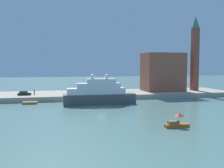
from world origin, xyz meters
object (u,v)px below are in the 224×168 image
object	(u,v)px
work_barge	(30,103)
person_figure	(34,92)
bell_tower	(195,50)
large_yacht	(99,94)
harbor_building	(163,72)
small_motorboat	(177,122)
parked_car	(24,93)
mooring_bollard	(90,94)

from	to	relation	value
work_barge	person_figure	xyz separation A→B (m)	(0.41, 11.23, 2.18)
bell_tower	person_figure	bearing A→B (deg)	-178.06
large_yacht	harbor_building	world-z (taller)	harbor_building
small_motorboat	harbor_building	world-z (taller)	harbor_building
work_barge	harbor_building	world-z (taller)	harbor_building
small_motorboat	bell_tower	bearing A→B (deg)	56.75
bell_tower	small_motorboat	bearing A→B (deg)	-123.25
large_yacht	person_figure	distance (m)	26.03
parked_car	mooring_bollard	size ratio (longest dim) A/B	5.71
small_motorboat	mooring_bollard	distance (m)	42.69
work_barge	person_figure	size ratio (longest dim) A/B	2.42
harbor_building	large_yacht	bearing A→B (deg)	-146.72
work_barge	mooring_bollard	bearing A→B (deg)	11.79
work_barge	parked_car	bearing A→B (deg)	105.81
large_yacht	small_motorboat	bearing A→B (deg)	-72.74
work_barge	harbor_building	bearing A→B (deg)	15.98
harbor_building	person_figure	distance (m)	50.40
harbor_building	small_motorboat	bearing A→B (deg)	-110.73
bell_tower	parked_car	bearing A→B (deg)	-177.04
work_barge	person_figure	world-z (taller)	person_figure
work_barge	bell_tower	bearing A→B (deg)	11.83
small_motorboat	harbor_building	xyz separation A→B (m)	(19.49, 51.48, 8.19)
work_barge	bell_tower	xyz separation A→B (m)	(63.86, 13.38, 17.71)
large_yacht	parked_car	xyz separation A→B (m)	(-23.60, 14.88, -0.92)
harbor_building	person_figure	bearing A→B (deg)	-176.37
small_motorboat	bell_tower	distance (m)	62.69
harbor_building	bell_tower	distance (m)	16.23
work_barge	mooring_bollard	xyz separation A→B (m)	(19.33, 4.04, 1.71)
large_yacht	small_motorboat	size ratio (longest dim) A/B	4.62
mooring_bollard	small_motorboat	bearing A→B (deg)	-74.46
parked_car	person_figure	size ratio (longest dim) A/B	2.40
harbor_building	parked_car	world-z (taller)	harbor_building
small_motorboat	harbor_building	size ratio (longest dim) A/B	0.31
harbor_building	mooring_bollard	size ratio (longest dim) A/B	20.31
large_yacht	work_barge	size ratio (longest dim) A/B	4.98
harbor_building	parked_car	size ratio (longest dim) A/B	3.55
large_yacht	work_barge	distance (m)	21.56
person_figure	parked_car	bearing A→B (deg)	-158.04
bell_tower	work_barge	bearing A→B (deg)	-168.17
large_yacht	bell_tower	distance (m)	49.11
small_motorboat	person_figure	world-z (taller)	person_figure
small_motorboat	person_figure	size ratio (longest dim) A/B	2.61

